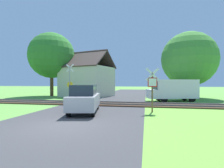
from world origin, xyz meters
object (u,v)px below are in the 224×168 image
at_px(house, 87,81).
at_px(parked_car, 85,99).
at_px(stop_sign_near, 152,86).
at_px(tree_left, 52,56).
at_px(mail_truck, 173,89).
at_px(tree_right, 189,59).
at_px(crossing_sign_far, 70,81).

height_order(house, parked_car, house).
xyz_separation_m(stop_sign_near, tree_left, (-13.75, 11.40, 4.12)).
bearing_deg(mail_truck, tree_left, 59.23).
bearing_deg(mail_truck, stop_sign_near, 145.83).
bearing_deg(mail_truck, house, 49.97).
bearing_deg(tree_left, stop_sign_near, -39.66).
distance_m(tree_right, tree_left, 18.68).
height_order(stop_sign_near, house, house).
xyz_separation_m(crossing_sign_far, house, (-0.34, 6.53, 0.12)).
bearing_deg(stop_sign_near, mail_truck, -115.08).
relative_size(mail_truck, parked_car, 1.23).
relative_size(tree_right, mail_truck, 1.59).
distance_m(tree_left, parked_car, 16.32).
height_order(tree_right, parked_car, tree_right).
xyz_separation_m(tree_right, tree_left, (-18.65, -0.55, 0.92)).
bearing_deg(parked_car, crossing_sign_far, 110.73).
height_order(crossing_sign_far, mail_truck, crossing_sign_far).
distance_m(tree_left, mail_truck, 17.23).
bearing_deg(parked_car, house, 97.47).
xyz_separation_m(crossing_sign_far, mail_truck, (10.61, 1.73, -0.87)).
distance_m(tree_right, mail_truck, 6.47).
bearing_deg(house, tree_right, 15.17).
relative_size(crossing_sign_far, tree_left, 0.43).
bearing_deg(parked_car, tree_right, 43.55).
bearing_deg(stop_sign_near, crossing_sign_far, -41.10).
bearing_deg(tree_right, tree_left, -178.31).
height_order(crossing_sign_far, house, house).
distance_m(crossing_sign_far, parked_car, 7.70).
height_order(tree_right, tree_left, tree_left).
xyz_separation_m(tree_left, parked_car, (9.48, -12.33, -4.93)).
xyz_separation_m(tree_left, mail_truck, (16.09, -4.13, -4.58)).
height_order(crossing_sign_far, parked_car, crossing_sign_far).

